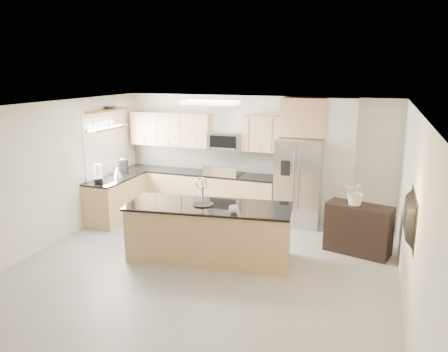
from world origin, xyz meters
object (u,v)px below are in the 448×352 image
at_px(kettle, 117,172).
at_px(coffee_maker, 124,167).
at_px(bowl, 110,107).
at_px(microwave, 226,141).
at_px(flower_vase, 357,186).
at_px(blender, 98,175).
at_px(cup, 234,209).
at_px(television, 405,217).
at_px(credenza, 358,229).
at_px(refrigerator, 299,182).
at_px(range, 224,194).
at_px(platter, 203,204).
at_px(island, 209,232).

relative_size(kettle, coffee_maker, 0.86).
bearing_deg(bowl, microwave, 22.84).
height_order(coffee_maker, flower_vase, flower_vase).
distance_m(kettle, bowl, 1.37).
relative_size(blender, flower_vase, 0.58).
height_order(cup, television, television).
relative_size(credenza, television, 1.02).
bearing_deg(flower_vase, refrigerator, 134.60).
height_order(range, flower_vase, flower_vase).
bearing_deg(platter, range, 101.04).
bearing_deg(bowl, island, -27.67).
distance_m(range, microwave, 1.16).
bearing_deg(television, kettle, 69.32).
bearing_deg(coffee_maker, television, -23.58).
distance_m(microwave, refrigerator, 1.82).
bearing_deg(coffee_maker, microwave, 20.85).
height_order(bowl, television, bowl).
distance_m(cup, kettle, 3.42).
bearing_deg(island, bowl, 144.55).
bearing_deg(television, cup, 76.29).
xyz_separation_m(microwave, cup, (1.06, -2.65, -0.63)).
bearing_deg(bowl, refrigerator, 11.24).
relative_size(bowl, television, 0.33).
xyz_separation_m(platter, kettle, (-2.48, 1.28, 0.09)).
height_order(refrigerator, credenza, refrigerator).
relative_size(microwave, bowl, 2.16).
distance_m(blender, coffee_maker, 0.96).
relative_size(credenza, coffee_maker, 3.49).
height_order(microwave, island, microwave).
relative_size(credenza, blender, 2.75).
bearing_deg(bowl, range, 20.10).
relative_size(cup, bowl, 0.40).
bearing_deg(island, platter, -175.28).
height_order(cup, platter, cup).
height_order(range, blender, blender).
bearing_deg(platter, microwave, 100.49).
bearing_deg(credenza, cup, -130.14).
bearing_deg(credenza, range, 172.20).
height_order(kettle, coffee_maker, coffee_maker).
relative_size(microwave, island, 0.27).
bearing_deg(cup, kettle, 154.18).
xyz_separation_m(refrigerator, bowl, (-3.91, -0.78, 1.49)).
bearing_deg(flower_vase, television, -70.47).
height_order(credenza, bowl, bowl).
bearing_deg(kettle, coffee_maker, 101.08).
xyz_separation_m(range, microwave, (0.00, 0.12, 1.16)).
xyz_separation_m(kettle, television, (5.54, -2.09, 0.31)).
distance_m(range, bowl, 3.06).
xyz_separation_m(refrigerator, platter, (-1.21, -2.27, 0.06)).
bearing_deg(platter, bowl, 151.13).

